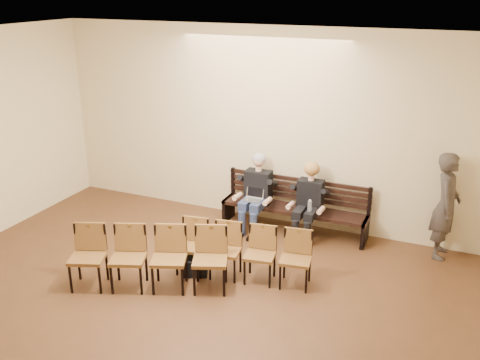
# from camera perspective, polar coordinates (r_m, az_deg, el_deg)

# --- Properties ---
(room_walls) EXTENTS (8.02, 10.01, 3.51)m
(room_walls) POSITION_cam_1_polar(r_m,az_deg,el_deg) (5.74, -12.88, 3.39)
(room_walls) COLOR beige
(room_walls) RESTS_ON ground
(bench) EXTENTS (2.60, 0.90, 0.45)m
(bench) POSITION_cam_1_polar(r_m,az_deg,el_deg) (9.51, 5.71, -4.20)
(bench) COLOR black
(bench) RESTS_ON ground
(seated_man) EXTENTS (0.57, 0.78, 1.36)m
(seated_man) POSITION_cam_1_polar(r_m,az_deg,el_deg) (9.43, 1.74, -1.31)
(seated_man) COLOR black
(seated_man) RESTS_ON ground
(seated_woman) EXTENTS (0.53, 0.74, 1.24)m
(seated_woman) POSITION_cam_1_polar(r_m,az_deg,el_deg) (9.16, 7.31, -2.53)
(seated_woman) COLOR black
(seated_woman) RESTS_ON ground
(laptop) EXTENTS (0.32, 0.25, 0.23)m
(laptop) POSITION_cam_1_polar(r_m,az_deg,el_deg) (9.32, 1.32, -2.34)
(laptop) COLOR silver
(laptop) RESTS_ON bench
(water_bottle) EXTENTS (0.08, 0.08, 0.22)m
(water_bottle) POSITION_cam_1_polar(r_m,az_deg,el_deg) (8.97, 7.41, -3.50)
(water_bottle) COLOR silver
(water_bottle) RESTS_ON bench
(bag) EXTENTS (0.43, 0.37, 0.27)m
(bag) POSITION_cam_1_polar(r_m,az_deg,el_deg) (8.19, -4.78, -9.18)
(bag) COLOR black
(bag) RESTS_ON ground
(passerby) EXTENTS (0.48, 0.73, 2.00)m
(passerby) POSITION_cam_1_polar(r_m,az_deg,el_deg) (8.94, 21.21, -1.80)
(passerby) COLOR #3B3430
(passerby) RESTS_ON ground
(chair_row_front) EXTENTS (2.27, 1.28, 0.92)m
(chair_row_front) POSITION_cam_1_polar(r_m,az_deg,el_deg) (7.79, -9.73, -8.33)
(chair_row_front) COLOR brown
(chair_row_front) RESTS_ON ground
(chair_row_back) EXTENTS (2.06, 0.75, 0.83)m
(chair_row_back) POSITION_cam_1_polar(r_m,az_deg,el_deg) (7.93, 0.26, -7.83)
(chair_row_back) COLOR brown
(chair_row_back) RESTS_ON ground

